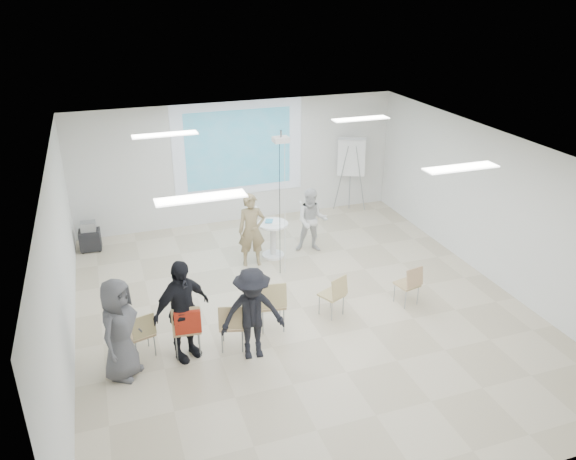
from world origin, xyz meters
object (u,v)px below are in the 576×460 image
object	(u,v)px
chair_far_left	(142,331)
chair_center	(272,301)
pedestal_table	(273,237)
chair_right_inner	(335,293)
audience_outer	(119,324)
chair_right_far	(410,282)
player_left	(252,226)
player_right	(312,217)
audience_mid	(252,308)
av_cart	(90,237)
chair_left_inner	(232,323)
audience_left	(181,304)
flipchart_easel	(351,158)
laptop	(232,322)
chair_left_mid	(186,326)

from	to	relation	value
chair_far_left	chair_center	distance (m)	2.19
chair_far_left	pedestal_table	bearing A→B (deg)	26.72
chair_right_inner	audience_outer	size ratio (longest dim) A/B	0.44
chair_right_far	chair_far_left	bearing A→B (deg)	167.80
player_left	player_right	xyz separation A→B (m)	(1.44, 0.21, -0.09)
audience_mid	av_cart	distance (m)	5.54
chair_left_inner	audience_left	world-z (taller)	audience_left
chair_far_left	flipchart_easel	distance (m)	7.58
chair_center	chair_right_inner	bearing A→B (deg)	10.80
chair_right_inner	chair_right_far	world-z (taller)	chair_right_inner
chair_right_far	flipchart_easel	bearing A→B (deg)	66.16
pedestal_table	audience_left	bearing A→B (deg)	-129.16
player_left	audience_left	size ratio (longest dim) A/B	0.91
audience_outer	audience_mid	bearing A→B (deg)	-60.94
laptop	player_right	bearing A→B (deg)	-115.26
chair_right_far	av_cart	size ratio (longest dim) A/B	1.19
chair_right_far	flipchart_easel	world-z (taller)	flipchart_easel
pedestal_table	chair_right_far	size ratio (longest dim) A/B	1.08
chair_far_left	av_cart	distance (m)	4.47
chair_left_mid	audience_left	bearing A→B (deg)	-162.36
audience_mid	av_cart	size ratio (longest dim) A/B	2.62
chair_left_inner	av_cart	bearing A→B (deg)	129.94
laptop	audience_left	distance (m)	0.95
audience_mid	flipchart_easel	size ratio (longest dim) A/B	0.92
chair_right_inner	audience_outer	xyz separation A→B (m)	(-3.71, -0.48, 0.44)
audience_left	chair_left_inner	bearing A→B (deg)	-30.82
chair_far_left	audience_left	world-z (taller)	audience_left
pedestal_table	chair_right_inner	world-z (taller)	pedestal_table
chair_center	laptop	world-z (taller)	chair_center
audience_outer	chair_far_left	bearing A→B (deg)	-7.47
chair_center	av_cart	world-z (taller)	chair_center
pedestal_table	audience_left	size ratio (longest dim) A/B	0.44
player_right	audience_mid	distance (m)	4.05
player_left	laptop	distance (m)	3.00
chair_center	flipchart_easel	xyz separation A→B (m)	(3.63, 4.72, 0.86)
player_right	audience_mid	size ratio (longest dim) A/B	0.90
audience_left	audience_mid	xyz separation A→B (m)	(1.05, -0.34, -0.09)
laptop	audience_outer	bearing A→B (deg)	21.55
chair_left_inner	flipchart_easel	xyz separation A→B (m)	(4.42, 5.05, 0.91)
chair_left_mid	chair_center	size ratio (longest dim) A/B	0.99
player_right	chair_left_mid	world-z (taller)	player_right
player_left	chair_left_inner	bearing A→B (deg)	-104.88
audience_mid	laptop	bearing A→B (deg)	130.27
player_right	laptop	bearing A→B (deg)	-110.80
chair_right_inner	flipchart_easel	bearing A→B (deg)	37.51
flipchart_easel	chair_right_far	bearing A→B (deg)	-78.52
audience_outer	laptop	bearing A→B (deg)	-49.64
player_right	chair_right_inner	bearing A→B (deg)	-82.58
audience_outer	chair_left_inner	bearing A→B (deg)	-52.62
chair_left_inner	av_cart	world-z (taller)	chair_left_inner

